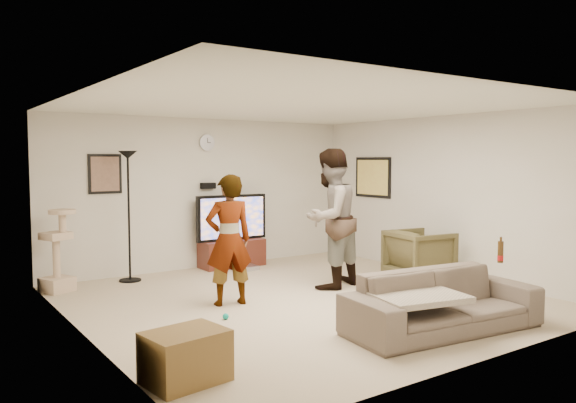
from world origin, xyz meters
TOP-DOWN VIEW (x-y plane):
  - floor at (0.00, 0.00)m, footprint 5.50×5.50m
  - ceiling at (0.00, 0.00)m, footprint 5.50×5.50m
  - wall_back at (0.00, 2.75)m, footprint 5.50×0.04m
  - wall_front at (0.00, -2.75)m, footprint 5.50×0.04m
  - wall_left at (-2.75, 0.00)m, footprint 0.04×5.50m
  - wall_right at (2.75, 0.00)m, footprint 0.04×5.50m
  - wall_clock at (0.00, 2.72)m, footprint 0.26×0.04m
  - wall_speaker at (0.00, 2.69)m, footprint 0.25×0.10m
  - picture_back at (-1.70, 2.73)m, footprint 0.42×0.03m
  - picture_right at (2.73, 1.60)m, footprint 0.03×0.78m
  - tv_stand at (0.35, 2.50)m, footprint 1.10×0.45m
  - console_box at (0.37, 2.11)m, footprint 0.40×0.30m
  - tv at (0.35, 2.50)m, footprint 1.29×0.08m
  - tv_screen at (0.35, 2.46)m, footprint 1.19×0.01m
  - floor_lamp at (-1.47, 2.36)m, footprint 0.32×0.32m
  - cat_tree at (-2.53, 2.26)m, footprint 0.48×0.48m
  - person_left at (-0.91, 0.31)m, footprint 0.66×0.49m
  - person_right at (0.72, 0.33)m, footprint 1.13×0.99m
  - sofa at (0.41, -1.95)m, footprint 2.23×1.09m
  - throw_blanket at (0.02, -1.95)m, footprint 1.02×0.87m
  - beer_bottle at (1.40, -1.95)m, footprint 0.06×0.06m
  - armchair at (2.15, -0.05)m, footprint 0.94×0.92m
  - side_table at (-2.40, -1.67)m, footprint 0.69×0.56m
  - toy_ball at (-1.27, -0.26)m, footprint 0.07×0.07m

SIDE VIEW (x-z plane):
  - floor at x=0.00m, z-range -0.02..0.00m
  - console_box at x=0.37m, z-range 0.00..0.07m
  - toy_ball at x=-1.27m, z-range 0.00..0.07m
  - side_table at x=-2.40m, z-range 0.00..0.42m
  - tv_stand at x=0.35m, z-range 0.00..0.46m
  - sofa at x=0.41m, z-range 0.00..0.63m
  - armchair at x=2.15m, z-range 0.00..0.76m
  - throw_blanket at x=0.02m, z-range 0.39..0.45m
  - cat_tree at x=-2.53m, z-range 0.00..1.14m
  - beer_bottle at x=1.40m, z-range 0.63..0.88m
  - person_left at x=-0.91m, z-range 0.00..1.63m
  - tv at x=0.35m, z-range 0.46..1.22m
  - tv_screen at x=0.35m, z-range 0.50..1.18m
  - floor_lamp at x=-1.47m, z-range 0.00..1.94m
  - person_right at x=0.72m, z-range 0.00..1.97m
  - wall_back at x=0.00m, z-range 0.00..2.50m
  - wall_front at x=0.00m, z-range 0.00..2.50m
  - wall_left at x=-2.75m, z-range 0.00..2.50m
  - wall_right at x=2.75m, z-range 0.00..2.50m
  - wall_speaker at x=0.00m, z-range 1.33..1.43m
  - picture_right at x=2.73m, z-range 1.19..1.81m
  - picture_back at x=-1.70m, z-range 1.34..1.86m
  - wall_clock at x=0.00m, z-range 1.97..2.23m
  - ceiling at x=0.00m, z-range 2.50..2.52m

